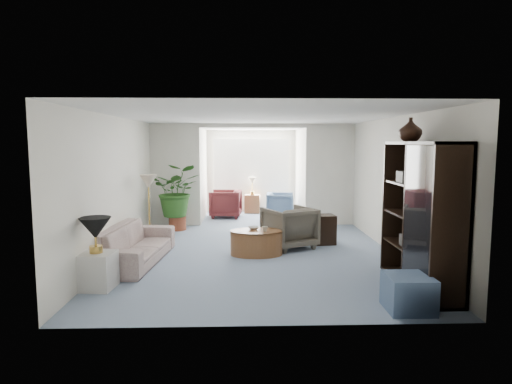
{
  "coord_description": "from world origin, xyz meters",
  "views": [
    {
      "loc": [
        -0.25,
        -7.66,
        2.03
      ],
      "look_at": [
        0.0,
        0.6,
        1.1
      ],
      "focal_mm": 30.6,
      "sensor_mm": 36.0,
      "label": 1
    }
  ],
  "objects_px": {
    "cabinet_urn": "(410,130)",
    "sunroom_chair_maroon": "(226,204)",
    "coffee_table": "(256,243)",
    "side_table_dark": "(322,229)",
    "coffee_cup": "(265,229)",
    "entertainment_cabinet": "(421,215)",
    "sofa": "(135,244)",
    "framed_picture": "(397,162)",
    "coffee_bowl": "(254,228)",
    "table_lamp": "(95,228)",
    "sunroom_chair_blue": "(280,205)",
    "end_table": "(97,271)",
    "floor_lamp": "(148,182)",
    "ottoman": "(408,293)",
    "plant_pot": "(177,223)",
    "wingback_chair": "(289,227)",
    "sunroom_table": "(252,204)"
  },
  "relations": [
    {
      "from": "wingback_chair",
      "to": "sunroom_table",
      "type": "relative_size",
      "value": 1.65
    },
    {
      "from": "cabinet_urn",
      "to": "sunroom_chair_maroon",
      "type": "bearing_deg",
      "value": 118.68
    },
    {
      "from": "floor_lamp",
      "to": "sunroom_chair_blue",
      "type": "distance_m",
      "value": 4.27
    },
    {
      "from": "table_lamp",
      "to": "coffee_table",
      "type": "distance_m",
      "value": 2.97
    },
    {
      "from": "table_lamp",
      "to": "sunroom_table",
      "type": "xyz_separation_m",
      "value": [
        2.32,
        6.59,
        -0.59
      ]
    },
    {
      "from": "sunroom_chair_blue",
      "to": "sofa",
      "type": "bearing_deg",
      "value": 152.94
    },
    {
      "from": "floor_lamp",
      "to": "coffee_bowl",
      "type": "height_order",
      "value": "floor_lamp"
    },
    {
      "from": "sunroom_chair_maroon",
      "to": "sunroom_chair_blue",
      "type": "bearing_deg",
      "value": 95.55
    },
    {
      "from": "sofa",
      "to": "floor_lamp",
      "type": "relative_size",
      "value": 6.02
    },
    {
      "from": "sunroom_chair_blue",
      "to": "sunroom_table",
      "type": "height_order",
      "value": "sunroom_chair_blue"
    },
    {
      "from": "entertainment_cabinet",
      "to": "sunroom_chair_blue",
      "type": "xyz_separation_m",
      "value": [
        -1.46,
        5.9,
        -0.69
      ]
    },
    {
      "from": "coffee_bowl",
      "to": "sunroom_table",
      "type": "distance_m",
      "value": 4.71
    },
    {
      "from": "ottoman",
      "to": "plant_pot",
      "type": "relative_size",
      "value": 1.35
    },
    {
      "from": "framed_picture",
      "to": "coffee_table",
      "type": "bearing_deg",
      "value": 174.85
    },
    {
      "from": "sofa",
      "to": "table_lamp",
      "type": "xyz_separation_m",
      "value": [
        -0.2,
        -1.35,
        0.54
      ]
    },
    {
      "from": "framed_picture",
      "to": "end_table",
      "type": "xyz_separation_m",
      "value": [
        -4.76,
        -1.56,
        -1.44
      ]
    },
    {
      "from": "sunroom_chair_blue",
      "to": "sunroom_chair_maroon",
      "type": "xyz_separation_m",
      "value": [
        -1.5,
        0.0,
        0.04
      ]
    },
    {
      "from": "coffee_table",
      "to": "sofa",
      "type": "bearing_deg",
      "value": -168.21
    },
    {
      "from": "coffee_bowl",
      "to": "sunroom_chair_blue",
      "type": "distance_m",
      "value": 4.04
    },
    {
      "from": "coffee_bowl",
      "to": "table_lamp",
      "type": "bearing_deg",
      "value": -139.9
    },
    {
      "from": "framed_picture",
      "to": "sunroom_table",
      "type": "height_order",
      "value": "framed_picture"
    },
    {
      "from": "coffee_table",
      "to": "wingback_chair",
      "type": "height_order",
      "value": "wingback_chair"
    },
    {
      "from": "entertainment_cabinet",
      "to": "sunroom_table",
      "type": "height_order",
      "value": "entertainment_cabinet"
    },
    {
      "from": "coffee_cup",
      "to": "coffee_bowl",
      "type": "bearing_deg",
      "value": 135.0
    },
    {
      "from": "coffee_cup",
      "to": "entertainment_cabinet",
      "type": "bearing_deg",
      "value": -40.0
    },
    {
      "from": "end_table",
      "to": "sunroom_chair_maroon",
      "type": "relative_size",
      "value": 0.62
    },
    {
      "from": "end_table",
      "to": "plant_pot",
      "type": "relative_size",
      "value": 1.28
    },
    {
      "from": "side_table_dark",
      "to": "sunroom_chair_maroon",
      "type": "relative_size",
      "value": 0.71
    },
    {
      "from": "coffee_bowl",
      "to": "sunroom_chair_maroon",
      "type": "distance_m",
      "value": 4.01
    },
    {
      "from": "sofa",
      "to": "cabinet_urn",
      "type": "distance_m",
      "value": 4.82
    },
    {
      "from": "floor_lamp",
      "to": "cabinet_urn",
      "type": "relative_size",
      "value": 1.02
    },
    {
      "from": "framed_picture",
      "to": "sunroom_chair_blue",
      "type": "height_order",
      "value": "framed_picture"
    },
    {
      "from": "coffee_bowl",
      "to": "side_table_dark",
      "type": "relative_size",
      "value": 0.35
    },
    {
      "from": "plant_pot",
      "to": "coffee_cup",
      "type": "bearing_deg",
      "value": -51.65
    },
    {
      "from": "framed_picture",
      "to": "coffee_bowl",
      "type": "height_order",
      "value": "framed_picture"
    },
    {
      "from": "sofa",
      "to": "sunroom_table",
      "type": "distance_m",
      "value": 5.65
    },
    {
      "from": "coffee_bowl",
      "to": "plant_pot",
      "type": "relative_size",
      "value": 0.51
    },
    {
      "from": "floor_lamp",
      "to": "ottoman",
      "type": "relative_size",
      "value": 0.67
    },
    {
      "from": "framed_picture",
      "to": "ottoman",
      "type": "height_order",
      "value": "framed_picture"
    },
    {
      "from": "sofa",
      "to": "table_lamp",
      "type": "distance_m",
      "value": 1.47
    },
    {
      "from": "coffee_table",
      "to": "wingback_chair",
      "type": "xyz_separation_m",
      "value": [
        0.65,
        0.53,
        0.18
      ]
    },
    {
      "from": "end_table",
      "to": "side_table_dark",
      "type": "height_order",
      "value": "side_table_dark"
    },
    {
      "from": "end_table",
      "to": "wingback_chair",
      "type": "bearing_deg",
      "value": 38.25
    },
    {
      "from": "sunroom_chair_blue",
      "to": "sunroom_table",
      "type": "relative_size",
      "value": 1.38
    },
    {
      "from": "table_lamp",
      "to": "wingback_chair",
      "type": "relative_size",
      "value": 0.5
    },
    {
      "from": "side_table_dark",
      "to": "sunroom_chair_maroon",
      "type": "height_order",
      "value": "sunroom_chair_maroon"
    },
    {
      "from": "coffee_table",
      "to": "side_table_dark",
      "type": "relative_size",
      "value": 1.61
    },
    {
      "from": "wingback_chair",
      "to": "side_table_dark",
      "type": "height_order",
      "value": "wingback_chair"
    },
    {
      "from": "sunroom_table",
      "to": "wingback_chair",
      "type": "bearing_deg",
      "value": -81.7
    },
    {
      "from": "end_table",
      "to": "cabinet_urn",
      "type": "bearing_deg",
      "value": 5.5
    }
  ]
}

